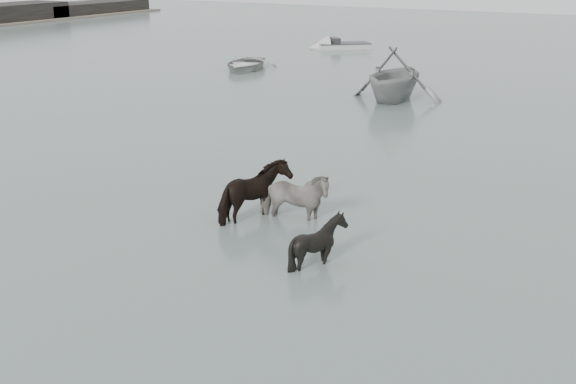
% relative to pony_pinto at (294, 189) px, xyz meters
% --- Properties ---
extents(ground, '(140.00, 140.00, 0.00)m').
position_rel_pony_pinto_xyz_m(ground, '(0.99, -1.85, -0.78)').
color(ground, '#56665F').
rests_on(ground, ground).
extents(pony_pinto, '(2.00, 1.26, 1.56)m').
position_rel_pony_pinto_xyz_m(pony_pinto, '(0.00, 0.00, 0.00)').
color(pony_pinto, black).
rests_on(pony_pinto, ground).
extents(pony_dark, '(1.62, 1.81, 1.63)m').
position_rel_pony_pinto_xyz_m(pony_dark, '(-0.81, -0.42, 0.03)').
color(pony_dark, black).
rests_on(pony_dark, ground).
extents(pony_black, '(1.50, 1.43, 1.31)m').
position_rel_pony_pinto_xyz_m(pony_black, '(1.73, -2.05, -0.13)').
color(pony_black, black).
rests_on(pony_black, ground).
extents(rowboat_lead, '(4.02, 4.83, 0.86)m').
position_rel_pony_pinto_xyz_m(rowboat_lead, '(-14.07, 19.50, -0.35)').
color(rowboat_lead, '#AEAEA9').
rests_on(rowboat_lead, ground).
extents(rowboat_trail, '(4.36, 4.98, 2.52)m').
position_rel_pony_pinto_xyz_m(rowboat_trail, '(-3.51, 15.29, 0.48)').
color(rowboat_trail, gray).
rests_on(rowboat_trail, ground).
extents(skiff_outer, '(4.73, 4.44, 0.75)m').
position_rel_pony_pinto_xyz_m(skiff_outer, '(-13.35, 30.69, -0.41)').
color(skiff_outer, '#ACABA7').
rests_on(skiff_outer, ground).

